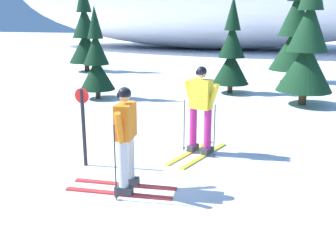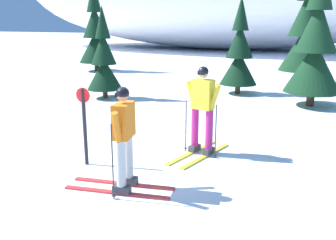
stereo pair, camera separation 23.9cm
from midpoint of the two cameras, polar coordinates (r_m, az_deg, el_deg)
name	(u,v)px [view 1 (the left image)]	position (r m, az deg, el deg)	size (l,w,h in m)	color
ground_plane	(103,165)	(7.43, -10.61, -6.69)	(120.00, 120.00, 0.00)	white
skier_yellow_jacket	(201,109)	(7.68, 4.02, 1.69)	(0.91, 1.82, 1.80)	gold
skier_orange_jacket	(125,138)	(6.03, -7.53, -2.68)	(1.80, 0.83, 1.71)	red
pine_tree_far_left	(85,34)	(20.67, -12.64, 12.47)	(1.79, 1.79, 4.62)	#47301E
pine_tree_center_left	(96,61)	(13.41, -11.18, 8.72)	(1.21, 1.21, 3.14)	#47301E
pine_tree_center	(231,54)	(14.30, 9.00, 9.81)	(1.35, 1.35, 3.51)	#47301E
pine_tree_center_right	(295,31)	(17.55, 18.14, 12.57)	(2.02, 2.02, 5.24)	#47301E
pine_tree_far_right	(307,46)	(12.82, 19.64, 10.46)	(1.75, 1.75, 4.52)	#47301E
trail_marker_post	(83,123)	(7.24, -13.49, -0.38)	(0.28, 0.07, 1.49)	black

